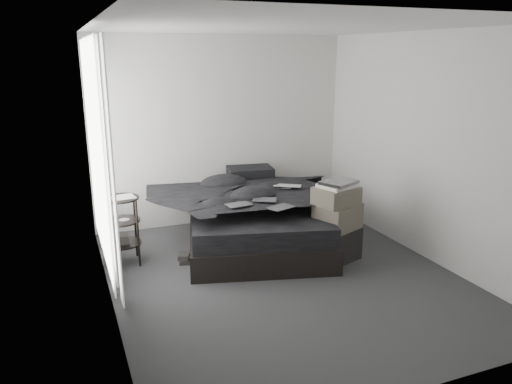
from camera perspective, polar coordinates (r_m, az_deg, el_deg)
name	(u,v)px	position (r m, az deg, el deg)	size (l,w,h in m)	color
floor	(283,276)	(5.53, 3.12, -9.60)	(3.60, 4.20, 0.01)	#37383A
ceiling	(287,26)	(5.01, 3.58, 18.39)	(3.60, 4.20, 0.01)	white
wall_back	(222,131)	(7.04, -3.96, 6.97)	(3.60, 0.01, 2.60)	silver
wall_front	(422,222)	(3.40, 18.49, -3.32)	(3.60, 0.01, 2.60)	silver
wall_left	(102,175)	(4.66, -17.15, 1.83)	(0.01, 4.20, 2.60)	silver
wall_right	(427,148)	(6.09, 18.93, 4.80)	(0.01, 4.20, 2.60)	silver
window_left	(96,152)	(5.53, -17.84, 4.40)	(0.02, 2.00, 2.30)	white
curtain_left	(101,158)	(5.55, -17.26, 3.74)	(0.06, 2.12, 2.48)	white
bed	(256,232)	(6.37, -0.03, -4.65)	(1.65, 2.18, 0.30)	black
mattress	(256,213)	(6.28, -0.03, -2.39)	(1.59, 2.11, 0.23)	black
duvet	(256,195)	(6.16, 0.03, -0.39)	(1.61, 1.86, 0.25)	black
pillow_lower	(245,182)	(7.03, -1.30, 1.19)	(0.66, 0.44, 0.15)	black
pillow_upper	(250,172)	(6.98, -0.68, 2.30)	(0.61, 0.42, 0.14)	black
laptop	(287,181)	(6.29, 3.54, 1.23)	(0.35, 0.22, 0.03)	silver
comic_a	(239,198)	(5.59, -2.00, -0.68)	(0.27, 0.18, 0.01)	black
comic_b	(265,193)	(5.78, 0.99, -0.07)	(0.27, 0.18, 0.01)	black
comic_c	(281,199)	(5.50, 2.87, -0.85)	(0.27, 0.18, 0.01)	black
side_stand	(122,231)	(5.92, -15.04, -4.33)	(0.42, 0.42, 0.78)	black
papers	(121,198)	(5.79, -15.20, -0.65)	(0.30, 0.22, 0.02)	white
floor_books	(184,258)	(5.90, -8.25, -7.43)	(0.12, 0.18, 0.12)	black
box_lower	(335,244)	(5.96, 9.00, -5.85)	(0.52, 0.41, 0.38)	black
box_mid	(337,216)	(5.85, 9.29, -2.77)	(0.49, 0.38, 0.29)	#5E574A
box_upper	(336,196)	(5.77, 9.17, -0.44)	(0.46, 0.37, 0.20)	#5E574A
art_book_white	(337,185)	(5.74, 9.30, 0.74)	(0.40, 0.32, 0.04)	silver
art_book_snake	(339,182)	(5.74, 9.47, 1.10)	(0.38, 0.30, 0.04)	silver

